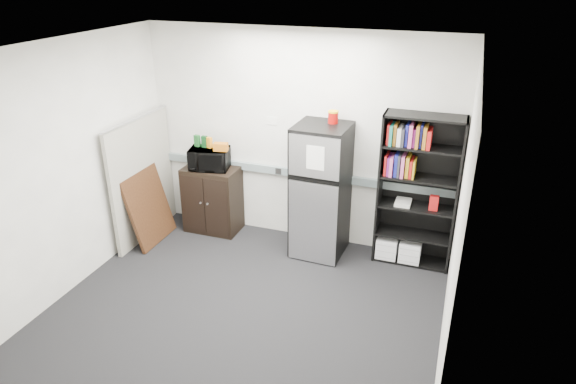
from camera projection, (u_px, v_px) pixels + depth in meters
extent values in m
plane|color=black|center=(246.00, 308.00, 5.47)|extent=(4.00, 4.00, 0.00)
cube|color=beige|center=(298.00, 139.00, 6.42)|extent=(4.00, 0.02, 2.70)
cube|color=beige|center=(458.00, 226.00, 4.31)|extent=(0.02, 3.50, 2.70)
cube|color=beige|center=(71.00, 168.00, 5.52)|extent=(0.02, 3.50, 2.70)
cube|color=white|center=(235.00, 49.00, 4.36)|extent=(4.00, 3.50, 0.02)
cube|color=gray|center=(297.00, 173.00, 6.58)|extent=(3.92, 0.05, 0.10)
cube|color=white|center=(272.00, 121.00, 6.44)|extent=(0.14, 0.00, 0.10)
cube|color=black|center=(380.00, 187.00, 6.10)|extent=(0.02, 0.34, 1.85)
cube|color=black|center=(457.00, 198.00, 5.84)|extent=(0.02, 0.34, 1.85)
cube|color=black|center=(419.00, 187.00, 6.11)|extent=(0.90, 0.02, 1.85)
cube|color=black|center=(426.00, 116.00, 5.59)|extent=(0.90, 0.34, 0.02)
cube|color=black|center=(410.00, 259.00, 6.34)|extent=(0.85, 0.32, 0.03)
cube|color=black|center=(413.00, 234.00, 6.20)|extent=(0.85, 0.32, 0.03)
cube|color=black|center=(416.00, 207.00, 6.04)|extent=(0.85, 0.32, 0.02)
cube|color=black|center=(419.00, 178.00, 5.89)|extent=(0.85, 0.32, 0.02)
cube|color=black|center=(423.00, 147.00, 5.74)|extent=(0.85, 0.32, 0.02)
cube|color=white|center=(387.00, 246.00, 6.36)|extent=(0.25, 0.30, 0.25)
cube|color=white|center=(410.00, 250.00, 6.28)|extent=(0.25, 0.30, 0.25)
cube|color=gray|center=(143.00, 179.00, 6.65)|extent=(0.05, 1.30, 1.60)
cube|color=#B2B2B7|center=(135.00, 119.00, 6.31)|extent=(0.06, 1.30, 0.02)
cube|color=black|center=(213.00, 199.00, 6.92)|extent=(0.72, 0.45, 0.90)
cube|color=black|center=(193.00, 204.00, 6.78)|extent=(0.33, 0.01, 0.79)
cube|color=black|center=(217.00, 208.00, 6.67)|extent=(0.33, 0.01, 0.79)
cylinder|color=#B2B2B7|center=(201.00, 203.00, 6.71)|extent=(0.02, 0.02, 0.02)
cylinder|color=#B2B2B7|center=(207.00, 204.00, 6.68)|extent=(0.02, 0.02, 0.02)
imported|color=black|center=(209.00, 159.00, 6.66)|extent=(0.57, 0.44, 0.28)
cube|color=#17521F|center=(197.00, 141.00, 6.66)|extent=(0.08, 0.06, 0.15)
cube|color=#0D3A16|center=(205.00, 142.00, 6.63)|extent=(0.07, 0.05, 0.15)
cube|color=orange|center=(209.00, 143.00, 6.61)|extent=(0.08, 0.07, 0.14)
cube|color=#B96212|center=(221.00, 147.00, 6.52)|extent=(0.20, 0.14, 0.10)
cube|color=black|center=(321.00, 192.00, 6.24)|extent=(0.65, 0.65, 1.64)
cube|color=#BDBCC1|center=(314.00, 157.00, 5.74)|extent=(0.60, 0.04, 0.49)
cube|color=#BDBCC1|center=(312.00, 224.00, 6.08)|extent=(0.60, 0.04, 1.05)
cube|color=black|center=(313.00, 181.00, 5.84)|extent=(0.60, 0.03, 0.03)
cube|color=white|center=(315.00, 158.00, 5.72)|extent=(0.21, 0.01, 0.28)
cube|color=black|center=(323.00, 126.00, 5.90)|extent=(0.65, 0.65, 0.02)
cylinder|color=#980A07|center=(333.00, 117.00, 5.94)|extent=(0.12, 0.12, 0.15)
cylinder|color=gold|center=(333.00, 110.00, 5.91)|extent=(0.12, 0.12, 0.02)
cube|color=black|center=(149.00, 207.00, 6.63)|extent=(0.28, 0.75, 0.95)
cube|color=beige|center=(150.00, 207.00, 6.63)|extent=(0.21, 0.64, 0.80)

